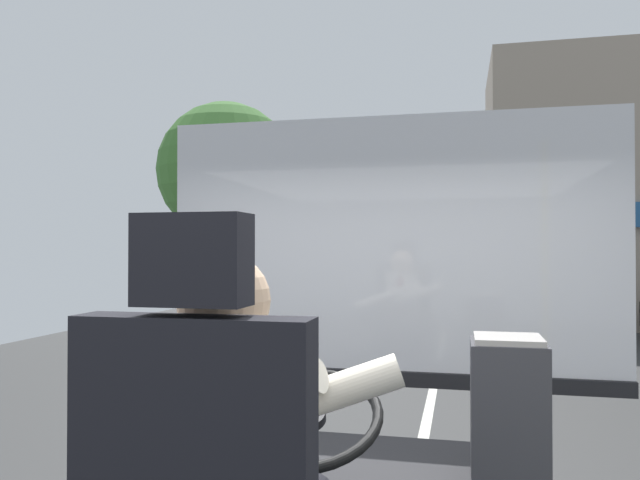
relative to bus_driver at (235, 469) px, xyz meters
name	(u,v)px	position (x,y,z in m)	size (l,w,h in m)	color
ground	(437,369)	(0.11, 9.20, -1.52)	(18.00, 44.00, 0.06)	#363636
bus_driver	(235,469)	(0.00, 0.00, 0.00)	(0.76, 0.60, 0.78)	black
fare_box	(509,467)	(0.67, 0.91, -0.25)	(0.26, 0.26, 0.91)	#333338
windshield_panel	(387,280)	(0.11, 2.02, 0.34)	(2.50, 0.08, 1.48)	silver
street_tree	(226,172)	(-4.23, 10.56, 2.11)	(2.82, 2.82, 5.03)	#4C3828
parked_car_charcoal	(591,284)	(5.02, 22.14, -0.75)	(1.81, 4.45, 1.44)	#474C51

